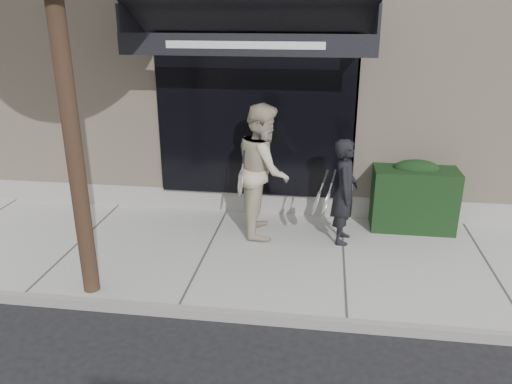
# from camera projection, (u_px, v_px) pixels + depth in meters

# --- Properties ---
(ground) EXTENTS (80.00, 80.00, 0.00)m
(ground) POSITION_uv_depth(u_px,v_px,m) (343.00, 265.00, 7.19)
(ground) COLOR black
(ground) RESTS_ON ground
(sidewalk) EXTENTS (20.00, 3.00, 0.12)m
(sidewalk) POSITION_uv_depth(u_px,v_px,m) (343.00, 262.00, 7.17)
(sidewalk) COLOR #9C9C97
(sidewalk) RESTS_ON ground
(curb) EXTENTS (20.00, 0.10, 0.14)m
(curb) POSITION_uv_depth(u_px,v_px,m) (347.00, 325.00, 5.72)
(curb) COLOR gray
(curb) RESTS_ON ground
(building_facade) EXTENTS (14.30, 8.04, 5.64)m
(building_facade) POSITION_uv_depth(u_px,v_px,m) (345.00, 44.00, 10.84)
(building_facade) COLOR #C5B096
(building_facade) RESTS_ON ground
(hedge) EXTENTS (1.30, 0.70, 1.14)m
(hedge) POSITION_uv_depth(u_px,v_px,m) (413.00, 196.00, 7.98)
(hedge) COLOR black
(hedge) RESTS_ON sidewalk
(pedestrian_front) EXTENTS (0.73, 0.86, 1.60)m
(pedestrian_front) POSITION_uv_depth(u_px,v_px,m) (344.00, 192.00, 7.40)
(pedestrian_front) COLOR black
(pedestrian_front) RESTS_ON sidewalk
(pedestrian_back) EXTENTS (0.91, 1.09, 2.05)m
(pedestrian_back) POSITION_uv_depth(u_px,v_px,m) (263.00, 170.00, 7.65)
(pedestrian_back) COLOR beige
(pedestrian_back) RESTS_ON sidewalk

